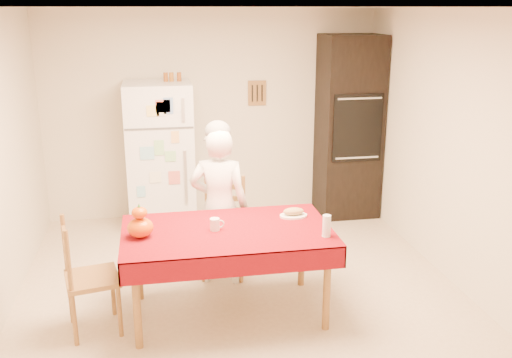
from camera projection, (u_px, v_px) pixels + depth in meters
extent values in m
plane|color=tan|center=(242.00, 295.00, 5.16)|extent=(4.50, 4.50, 0.00)
cube|color=beige|center=(212.00, 115.00, 6.91)|extent=(4.00, 0.02, 2.50)
cube|color=beige|center=(315.00, 285.00, 2.68)|extent=(4.00, 0.02, 2.50)
cube|color=beige|center=(460.00, 152.00, 5.14)|extent=(0.02, 4.50, 2.50)
cube|color=white|center=(240.00, 7.00, 4.43)|extent=(4.00, 4.50, 0.02)
cube|color=brown|center=(257.00, 93.00, 6.92)|extent=(0.22, 0.02, 0.30)
cube|color=white|center=(160.00, 156.00, 6.57)|extent=(0.75, 0.70, 1.70)
cube|color=silver|center=(183.00, 110.00, 6.09)|extent=(0.03, 0.03, 0.25)
cube|color=silver|center=(186.00, 177.00, 6.31)|extent=(0.03, 0.03, 0.60)
cube|color=black|center=(349.00, 127.00, 6.94)|extent=(0.70, 0.60, 2.20)
cube|color=black|center=(358.00, 128.00, 6.63)|extent=(0.59, 0.02, 0.80)
cylinder|color=brown|center=(137.00, 306.00, 4.26)|extent=(0.06, 0.06, 0.71)
cylinder|color=brown|center=(138.00, 262.00, 5.00)|extent=(0.06, 0.06, 0.71)
cylinder|color=brown|center=(327.00, 289.00, 4.52)|extent=(0.06, 0.06, 0.71)
cylinder|color=brown|center=(302.00, 250.00, 5.25)|extent=(0.06, 0.06, 0.71)
cube|color=brown|center=(227.00, 233.00, 4.65)|extent=(1.60, 0.90, 0.04)
cube|color=#5A050C|center=(227.00, 230.00, 4.64)|extent=(1.70, 1.00, 0.01)
cylinder|color=brown|center=(203.00, 260.00, 5.36)|extent=(0.04, 0.04, 0.43)
cylinder|color=brown|center=(208.00, 246.00, 5.68)|extent=(0.04, 0.04, 0.43)
cylinder|color=brown|center=(241.00, 261.00, 5.34)|extent=(0.04, 0.04, 0.43)
cylinder|color=brown|center=(244.00, 247.00, 5.67)|extent=(0.04, 0.04, 0.43)
cube|color=brown|center=(224.00, 231.00, 5.45)|extent=(0.50, 0.49, 0.04)
cube|color=brown|center=(225.00, 200.00, 5.54)|extent=(0.36, 0.11, 0.50)
cylinder|color=brown|center=(120.00, 312.00, 4.46)|extent=(0.04, 0.04, 0.43)
cylinder|color=brown|center=(74.00, 320.00, 4.34)|extent=(0.04, 0.04, 0.43)
cylinder|color=brown|center=(113.00, 291.00, 4.78)|extent=(0.04, 0.04, 0.43)
cylinder|color=brown|center=(71.00, 299.00, 4.66)|extent=(0.04, 0.04, 0.43)
cube|color=brown|center=(92.00, 278.00, 4.49)|extent=(0.48, 0.49, 0.04)
cube|color=brown|center=(67.00, 253.00, 4.36)|extent=(0.10, 0.36, 0.50)
imported|color=white|center=(219.00, 207.00, 5.23)|extent=(0.62, 0.48, 1.49)
cylinder|color=silver|center=(215.00, 224.00, 4.62)|extent=(0.08, 0.08, 0.10)
ellipsoid|color=#CE4C04|center=(140.00, 228.00, 4.48)|extent=(0.21, 0.21, 0.15)
ellipsoid|color=#CF4904|center=(139.00, 213.00, 4.44)|extent=(0.12, 0.12, 0.09)
cylinder|color=silver|center=(327.00, 226.00, 4.48)|extent=(0.07, 0.07, 0.18)
cylinder|color=white|center=(293.00, 216.00, 4.93)|extent=(0.24, 0.24, 0.02)
ellipsoid|color=#A47A50|center=(294.00, 211.00, 4.91)|extent=(0.18, 0.10, 0.06)
cylinder|color=brown|center=(166.00, 77.00, 6.37)|extent=(0.05, 0.05, 0.10)
cylinder|color=#975B1B|center=(171.00, 77.00, 6.38)|extent=(0.05, 0.05, 0.10)
cylinder|color=brown|center=(179.00, 77.00, 6.40)|extent=(0.05, 0.05, 0.10)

